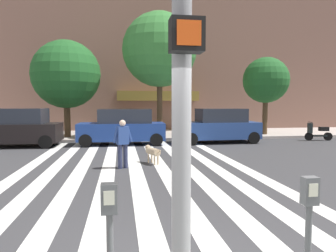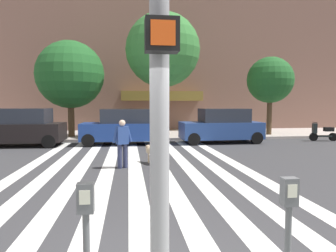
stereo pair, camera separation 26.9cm
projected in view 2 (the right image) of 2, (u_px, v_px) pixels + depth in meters
name	position (u px, v px, depth m)	size (l,w,h in m)	color
ground_plane	(143.00, 166.00, 10.68)	(160.00, 160.00, 0.00)	#353538
sidewalk_far	(136.00, 135.00, 20.76)	(80.00, 6.00, 0.15)	#AFA49B
crosswalk_stripes	(135.00, 166.00, 10.65)	(7.65, 13.79, 0.01)	silver
parking_meter_curbside	(288.00, 229.00, 2.82)	(0.14, 0.11, 1.36)	#515456
parking_meter_second_along	(86.00, 238.00, 2.63)	(0.14, 0.11, 1.36)	#515456
parked_car_near_curb	(19.00, 128.00, 15.63)	(4.47, 2.11, 1.94)	black
parked_car_behind_first	(125.00, 127.00, 16.32)	(4.56, 1.99, 1.90)	navy
parked_car_third_in_line	(221.00, 126.00, 17.01)	(4.48, 2.05, 1.91)	navy
parked_scooter	(323.00, 133.00, 17.83)	(1.63, 0.53, 1.11)	black
street_tree_nearest	(70.00, 75.00, 18.62)	(4.10, 4.10, 5.85)	#4C3823
street_tree_middle	(163.00, 50.00, 18.61)	(4.53, 4.53, 7.57)	#4C3823
street_tree_further	(270.00, 80.00, 19.97)	(3.01, 3.01, 5.08)	#4C3823
pedestrian_dog_walker	(122.00, 141.00, 10.31)	(0.68, 0.37, 1.64)	#282D4C
dog_on_leash	(152.00, 151.00, 11.12)	(0.53, 1.03, 0.65)	tan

